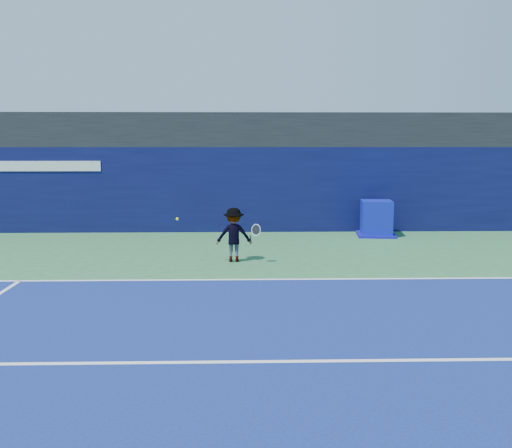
# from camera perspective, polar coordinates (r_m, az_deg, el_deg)

# --- Properties ---
(ground) EXTENTS (80.00, 80.00, 0.00)m
(ground) POSITION_cam_1_polar(r_m,az_deg,el_deg) (10.52, -2.29, -9.58)
(ground) COLOR #316D3D
(ground) RESTS_ON ground
(baseline) EXTENTS (24.00, 0.10, 0.01)m
(baseline) POSITION_cam_1_polar(r_m,az_deg,el_deg) (13.40, -2.10, -5.58)
(baseline) COLOR white
(baseline) RESTS_ON ground
(service_line) EXTENTS (24.00, 0.10, 0.01)m
(service_line) POSITION_cam_1_polar(r_m,az_deg,el_deg) (8.64, -2.50, -13.62)
(service_line) COLOR white
(service_line) RESTS_ON ground
(stadium_band) EXTENTS (36.00, 3.00, 1.20)m
(stadium_band) POSITION_cam_1_polar(r_m,az_deg,el_deg) (21.51, -1.88, 9.34)
(stadium_band) COLOR black
(stadium_band) RESTS_ON back_wall_assembly
(back_wall_assembly) EXTENTS (36.00, 1.03, 3.00)m
(back_wall_assembly) POSITION_cam_1_polar(r_m,az_deg,el_deg) (20.58, -1.88, 3.53)
(back_wall_assembly) COLOR #0A0E3C
(back_wall_assembly) RESTS_ON ground
(equipment_cart) EXTENTS (1.39, 1.39, 1.21)m
(equipment_cart) POSITION_cam_1_polar(r_m,az_deg,el_deg) (19.86, 11.94, 0.42)
(equipment_cart) COLOR #0B139F
(equipment_cart) RESTS_ON ground
(tennis_player) EXTENTS (1.20, 0.65, 1.45)m
(tennis_player) POSITION_cam_1_polar(r_m,az_deg,el_deg) (15.30, -2.23, -1.09)
(tennis_player) COLOR white
(tennis_player) RESTS_ON ground
(tennis_ball) EXTENTS (0.07, 0.07, 0.07)m
(tennis_ball) POSITION_cam_1_polar(r_m,az_deg,el_deg) (15.11, -7.89, 0.51)
(tennis_ball) COLOR yellow
(tennis_ball) RESTS_ON ground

